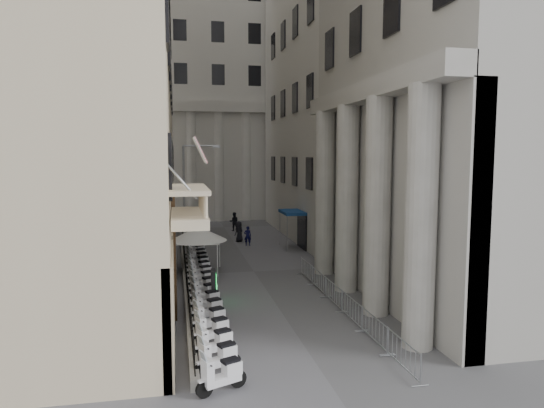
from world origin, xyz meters
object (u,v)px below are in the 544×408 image
at_px(scooter_0, 222,392).
at_px(info_kiosk, 214,286).
at_px(street_lamp, 188,191).
at_px(security_tent, 196,233).
at_px(pedestrian_b, 234,222).
at_px(pedestrian_a, 248,236).

distance_m(scooter_0, info_kiosk, 9.38).
bearing_deg(street_lamp, info_kiosk, -82.17).
height_order(scooter_0, security_tent, security_tent).
bearing_deg(info_kiosk, pedestrian_b, 82.67).
relative_size(info_kiosk, pedestrian_b, 0.91).
bearing_deg(pedestrian_b, scooter_0, 87.27).
xyz_separation_m(scooter_0, street_lamp, (-0.41, 20.28, 4.81)).
xyz_separation_m(scooter_0, security_tent, (-0.12, 16.12, 2.43)).
relative_size(security_tent, info_kiosk, 2.16).
bearing_deg(pedestrian_b, pedestrian_a, 96.07).
relative_size(scooter_0, pedestrian_b, 0.82).
relative_size(scooter_0, street_lamp, 0.19).
xyz_separation_m(scooter_0, info_kiosk, (0.47, 9.33, 0.84)).
bearing_deg(street_lamp, pedestrian_a, 41.52).
relative_size(pedestrian_a, pedestrian_b, 0.88).
bearing_deg(scooter_0, pedestrian_a, -33.35).
bearing_deg(pedestrian_a, security_tent, 71.11).
bearing_deg(info_kiosk, street_lamp, 96.67).
bearing_deg(scooter_0, info_kiosk, -25.89).
relative_size(scooter_0, pedestrian_a, 0.94).
height_order(scooter_0, street_lamp, street_lamp).
relative_size(info_kiosk, pedestrian_a, 1.04).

